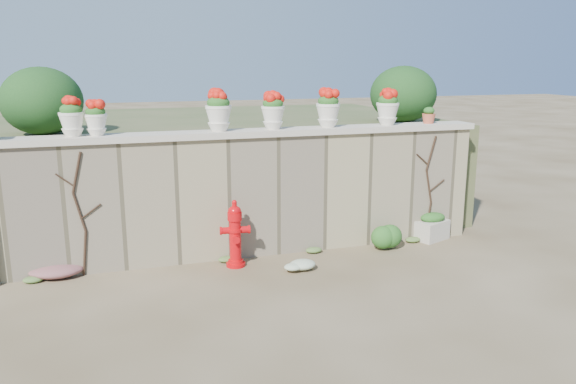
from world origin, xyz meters
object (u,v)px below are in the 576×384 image
object	(u,v)px
planter_box	(432,227)
urn_pot_0	(72,117)
terracotta_pot	(429,116)
fire_hydrant	(235,234)

from	to	relation	value
planter_box	urn_pot_0	size ratio (longest dim) A/B	1.22
terracotta_pot	fire_hydrant	bearing A→B (deg)	-172.00
urn_pot_0	planter_box	bearing A→B (deg)	-2.38
fire_hydrant	urn_pot_0	distance (m)	2.98
urn_pot_0	terracotta_pot	distance (m)	5.96
urn_pot_0	fire_hydrant	bearing A→B (deg)	-12.69
planter_box	terracotta_pot	bearing A→B (deg)	79.19
planter_box	urn_pot_0	xyz separation A→B (m)	(-6.01, 0.25, 2.15)
fire_hydrant	planter_box	distance (m)	3.74
planter_box	fire_hydrant	bearing A→B (deg)	161.96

